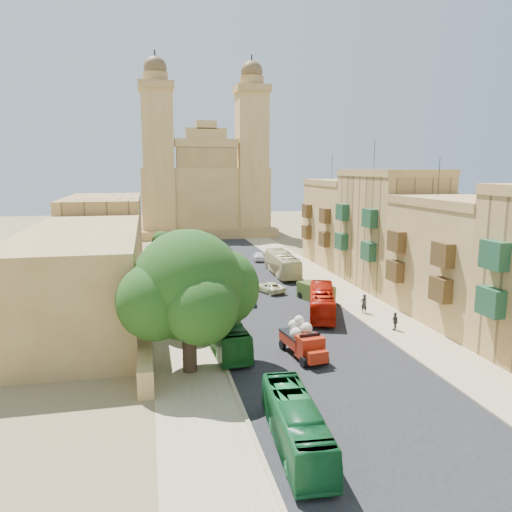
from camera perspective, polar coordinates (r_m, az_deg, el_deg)
name	(u,v)px	position (r m, az deg, el deg)	size (l,w,h in m)	color
ground	(340,382)	(34.30, 9.60, -14.05)	(260.00, 260.00, 0.00)	brown
road_surface	(249,282)	(61.77, -0.79, -3.03)	(14.00, 140.00, 0.01)	black
sidewalk_east	(322,279)	(64.29, 7.54, -2.59)	(5.00, 140.00, 0.01)	tan
sidewalk_west	(171,286)	(60.64, -9.64, -3.41)	(5.00, 140.00, 0.01)	tan
kerb_east	(303,279)	(63.49, 5.42, -2.66)	(0.25, 140.00, 0.12)	tan
kerb_west	(192,285)	(60.78, -7.28, -3.27)	(0.25, 140.00, 0.12)	tan
townhouse_b	(460,259)	(49.47, 22.31, -0.36)	(9.00, 14.00, 14.90)	#AC874E
townhouse_c	(389,228)	(61.19, 14.99, 3.08)	(9.00, 14.00, 17.40)	tan
townhouse_d	(344,222)	(73.91, 10.00, 3.81)	(9.00, 14.00, 15.90)	#AC874E
west_wall	(146,302)	(50.67, -12.51, -5.13)	(1.00, 40.00, 1.80)	#AC874E
west_building_low	(83,276)	(48.34, -19.19, -2.15)	(10.00, 28.00, 8.40)	olive
west_building_mid	(105,232)	(73.76, -16.91, 2.61)	(10.00, 22.00, 10.00)	tan
church	(204,189)	(108.35, -6.00, 7.59)	(28.00, 22.50, 36.30)	#AC874E
ficus_tree	(189,289)	(34.04, -7.61, -3.73)	(9.93, 9.14, 9.93)	#36261B
street_tree_a	(175,293)	(42.28, -9.25, -4.18)	(3.54, 3.54, 5.44)	#36261B
street_tree_b	(169,268)	(54.04, -9.96, -1.40)	(3.29, 3.29, 5.05)	#36261B
street_tree_c	(165,253)	(65.91, -10.41, 0.31)	(2.94, 2.94, 4.52)	#36261B
street_tree_d	(162,241)	(77.77, -10.72, 1.74)	(2.92, 2.92, 4.49)	#36261B
red_truck	(303,340)	(37.78, 5.41, -9.53)	(2.61, 5.28, 2.97)	#981E0B
olive_pickup	(316,293)	(53.52, 6.85, -4.18)	(3.21, 4.71, 1.79)	#3E531F
bus_green_south	(296,424)	(26.45, 4.58, -18.64)	(2.06, 8.82, 2.46)	#145E2C
bus_green_north	(224,333)	(39.23, -3.64, -8.74)	(2.21, 9.43, 2.63)	#16581B
bus_red_east	(322,302)	(48.26, 7.53, -5.20)	(2.23, 9.54, 2.66)	#AF1406
bus_cream_east	(282,264)	(65.83, 3.03, -0.89)	(2.53, 10.82, 3.01)	#CFC28A
car_blue_a	(248,298)	(52.03, -0.89, -4.80)	(1.48, 3.67, 1.25)	#3C8AC5
car_white_a	(235,283)	(58.68, -2.37, -3.12)	(1.29, 3.70, 1.22)	white
car_cream	(269,287)	(56.76, 1.52, -3.58)	(1.98, 4.29, 1.19)	beige
car_dkblue	(206,258)	(75.33, -5.77, -0.23)	(1.75, 4.29, 1.25)	#0E1540
car_white_b	(259,256)	(76.16, 0.30, -0.02)	(1.63, 4.06, 1.38)	white
car_blue_b	(199,246)	(87.60, -6.57, 1.15)	(1.22, 3.51, 1.16)	#3B79BE
pedestrian_a	(364,304)	(49.74, 12.23, -5.35)	(0.69, 0.45, 1.89)	black
pedestrian_c	(395,321)	(45.28, 15.60, -7.20)	(0.94, 0.39, 1.61)	#303033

